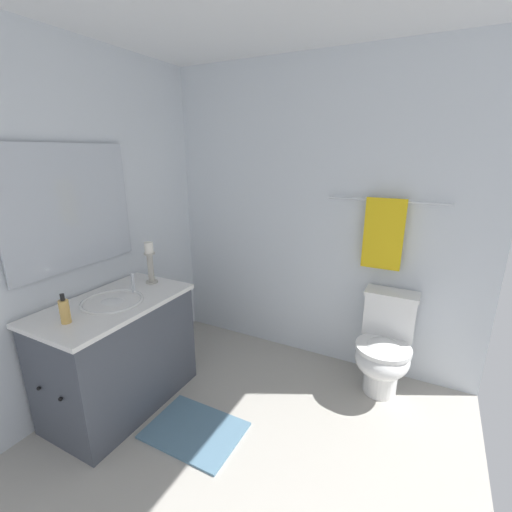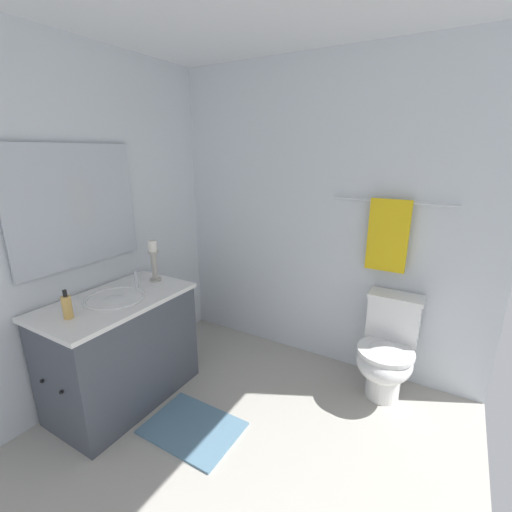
{
  "view_description": "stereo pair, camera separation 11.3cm",
  "coord_description": "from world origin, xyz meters",
  "px_view_note": "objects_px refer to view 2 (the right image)",
  "views": [
    {
      "loc": [
        0.84,
        -1.35,
        1.75
      ],
      "look_at": [
        -0.16,
        0.58,
        1.09
      ],
      "focal_mm": 24.36,
      "sensor_mm": 36.0,
      "label": 1
    },
    {
      "loc": [
        0.93,
        -1.29,
        1.75
      ],
      "look_at": [
        -0.16,
        0.58,
        1.09
      ],
      "focal_mm": 24.36,
      "sensor_mm": 36.0,
      "label": 2
    }
  ],
  "objects_px": {
    "vanity_cabinet": "(122,350)",
    "soap_bottle": "(67,307)",
    "bath_mat": "(193,428)",
    "candle_holder_tall": "(154,260)",
    "towel_near_vanity": "(388,236)",
    "sink_basin": "(116,304)",
    "toilet": "(387,351)",
    "mirror": "(76,207)",
    "towel_bar": "(392,202)"
  },
  "relations": [
    {
      "from": "vanity_cabinet",
      "to": "soap_bottle",
      "type": "bearing_deg",
      "value": -89.78
    },
    {
      "from": "vanity_cabinet",
      "to": "soap_bottle",
      "type": "height_order",
      "value": "soap_bottle"
    },
    {
      "from": "soap_bottle",
      "to": "bath_mat",
      "type": "height_order",
      "value": "soap_bottle"
    },
    {
      "from": "candle_holder_tall",
      "to": "towel_near_vanity",
      "type": "xyz_separation_m",
      "value": [
        1.53,
        0.8,
        0.21
      ]
    },
    {
      "from": "sink_basin",
      "to": "toilet",
      "type": "distance_m",
      "value": 1.94
    },
    {
      "from": "mirror",
      "to": "bath_mat",
      "type": "relative_size",
      "value": 1.52
    },
    {
      "from": "vanity_cabinet",
      "to": "sink_basin",
      "type": "distance_m",
      "value": 0.36
    },
    {
      "from": "candle_holder_tall",
      "to": "towel_bar",
      "type": "xyz_separation_m",
      "value": [
        1.53,
        0.82,
        0.45
      ]
    },
    {
      "from": "sink_basin",
      "to": "soap_bottle",
      "type": "distance_m",
      "value": 0.35
    },
    {
      "from": "sink_basin",
      "to": "bath_mat",
      "type": "bearing_deg",
      "value": -0.09
    },
    {
      "from": "mirror",
      "to": "vanity_cabinet",
      "type": "bearing_deg",
      "value": -0.01
    },
    {
      "from": "towel_bar",
      "to": "toilet",
      "type": "bearing_deg",
      "value": -62.64
    },
    {
      "from": "toilet",
      "to": "bath_mat",
      "type": "bearing_deg",
      "value": -135.55
    },
    {
      "from": "towel_bar",
      "to": "bath_mat",
      "type": "bearing_deg",
      "value": -126.36
    },
    {
      "from": "sink_basin",
      "to": "soap_bottle",
      "type": "relative_size",
      "value": 2.23
    },
    {
      "from": "vanity_cabinet",
      "to": "sink_basin",
      "type": "xyz_separation_m",
      "value": [
        0.0,
        0.0,
        0.36
      ]
    },
    {
      "from": "towel_bar",
      "to": "towel_near_vanity",
      "type": "height_order",
      "value": "towel_near_vanity"
    },
    {
      "from": "mirror",
      "to": "toilet",
      "type": "relative_size",
      "value": 1.22
    },
    {
      "from": "sink_basin",
      "to": "candle_holder_tall",
      "type": "height_order",
      "value": "candle_holder_tall"
    },
    {
      "from": "mirror",
      "to": "soap_bottle",
      "type": "xyz_separation_m",
      "value": [
        0.28,
        -0.33,
        -0.53
      ]
    },
    {
      "from": "toilet",
      "to": "towel_bar",
      "type": "height_order",
      "value": "towel_bar"
    },
    {
      "from": "vanity_cabinet",
      "to": "soap_bottle",
      "type": "relative_size",
      "value": 5.65
    },
    {
      "from": "soap_bottle",
      "to": "bath_mat",
      "type": "distance_m",
      "value": 1.11
    },
    {
      "from": "toilet",
      "to": "sink_basin",
      "type": "bearing_deg",
      "value": -148.88
    },
    {
      "from": "towel_near_vanity",
      "to": "bath_mat",
      "type": "relative_size",
      "value": 0.88
    },
    {
      "from": "candle_holder_tall",
      "to": "toilet",
      "type": "distance_m",
      "value": 1.85
    },
    {
      "from": "sink_basin",
      "to": "towel_near_vanity",
      "type": "bearing_deg",
      "value": 38.11
    },
    {
      "from": "candle_holder_tall",
      "to": "bath_mat",
      "type": "relative_size",
      "value": 0.53
    },
    {
      "from": "mirror",
      "to": "towel_near_vanity",
      "type": "xyz_separation_m",
      "value": [
        1.79,
        1.19,
        -0.23
      ]
    },
    {
      "from": "towel_near_vanity",
      "to": "toilet",
      "type": "bearing_deg",
      "value": -60.61
    },
    {
      "from": "mirror",
      "to": "sink_basin",
      "type": "bearing_deg",
      "value": 0.2
    },
    {
      "from": "candle_holder_tall",
      "to": "towel_near_vanity",
      "type": "height_order",
      "value": "towel_near_vanity"
    },
    {
      "from": "sink_basin",
      "to": "soap_bottle",
      "type": "bearing_deg",
      "value": -89.78
    },
    {
      "from": "toilet",
      "to": "bath_mat",
      "type": "xyz_separation_m",
      "value": [
        -1.0,
        -0.98,
        -0.36
      ]
    },
    {
      "from": "sink_basin",
      "to": "towel_near_vanity",
      "type": "distance_m",
      "value": 1.97
    },
    {
      "from": "towel_near_vanity",
      "to": "sink_basin",
      "type": "bearing_deg",
      "value": -141.89
    },
    {
      "from": "sink_basin",
      "to": "soap_bottle",
      "type": "height_order",
      "value": "soap_bottle"
    },
    {
      "from": "toilet",
      "to": "bath_mat",
      "type": "distance_m",
      "value": 1.45
    },
    {
      "from": "sink_basin",
      "to": "towel_bar",
      "type": "distance_m",
      "value": 2.04
    },
    {
      "from": "sink_basin",
      "to": "bath_mat",
      "type": "height_order",
      "value": "sink_basin"
    },
    {
      "from": "vanity_cabinet",
      "to": "sink_basin",
      "type": "bearing_deg",
      "value": 90.0
    },
    {
      "from": "soap_bottle",
      "to": "mirror",
      "type": "bearing_deg",
      "value": 130.49
    },
    {
      "from": "toilet",
      "to": "towel_bar",
      "type": "bearing_deg",
      "value": 117.36
    },
    {
      "from": "soap_bottle",
      "to": "toilet",
      "type": "height_order",
      "value": "soap_bottle"
    },
    {
      "from": "candle_holder_tall",
      "to": "towel_bar",
      "type": "distance_m",
      "value": 1.79
    },
    {
      "from": "vanity_cabinet",
      "to": "towel_near_vanity",
      "type": "xyz_separation_m",
      "value": [
        1.51,
        1.19,
        0.77
      ]
    },
    {
      "from": "bath_mat",
      "to": "toilet",
      "type": "bearing_deg",
      "value": 44.45
    },
    {
      "from": "candle_holder_tall",
      "to": "towel_bar",
      "type": "relative_size",
      "value": 0.37
    },
    {
      "from": "mirror",
      "to": "towel_near_vanity",
      "type": "height_order",
      "value": "mirror"
    },
    {
      "from": "toilet",
      "to": "mirror",
      "type": "bearing_deg",
      "value": -152.73
    }
  ]
}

